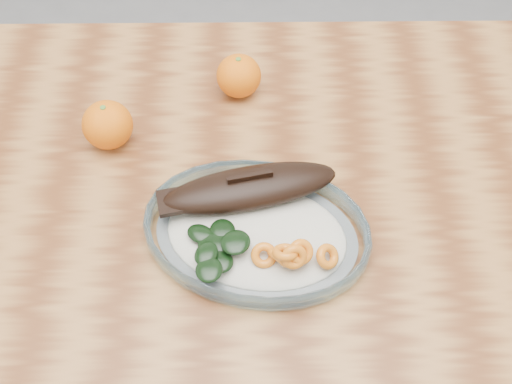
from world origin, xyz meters
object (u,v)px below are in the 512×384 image
dining_table (214,252)px  orange_left (108,125)px  orange_right (239,76)px  plated_meal (256,228)px

dining_table → orange_left: orange_left is taller
dining_table → orange_right: 0.27m
dining_table → plated_meal: bearing=-31.1°
dining_table → orange_right: (0.04, 0.23, 0.13)m
plated_meal → orange_right: size_ratio=9.15×
dining_table → plated_meal: 0.14m
dining_table → orange_left: bearing=138.7°
dining_table → plated_meal: (0.06, -0.04, 0.12)m
dining_table → orange_left: size_ratio=16.68×
orange_left → plated_meal: bearing=-38.6°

